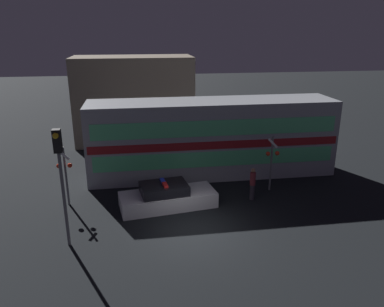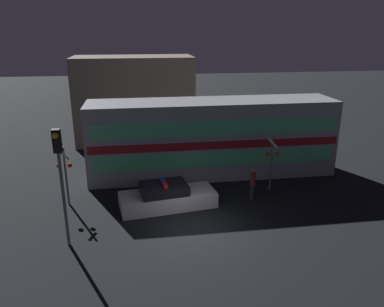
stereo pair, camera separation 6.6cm
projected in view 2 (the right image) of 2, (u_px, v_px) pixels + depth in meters
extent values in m
plane|color=black|center=(195.00, 232.00, 16.26)|extent=(120.00, 120.00, 0.00)
cube|color=#999EA5|center=(212.00, 138.00, 22.29)|extent=(14.48, 3.04, 4.48)
cube|color=maroon|center=(217.00, 145.00, 20.86)|extent=(14.19, 0.03, 0.45)
cube|color=#59D88C|center=(217.00, 159.00, 21.12)|extent=(13.76, 0.02, 0.90)
cube|color=#59D88C|center=(218.00, 128.00, 20.55)|extent=(13.76, 0.02, 0.90)
cube|color=silver|center=(168.00, 200.00, 18.54)|extent=(4.90, 2.43, 0.75)
cube|color=black|center=(164.00, 189.00, 18.29)|extent=(2.45, 1.86, 0.48)
cube|color=red|center=(165.00, 185.00, 17.95)|extent=(0.28, 0.55, 0.12)
cube|color=blue|center=(163.00, 181.00, 18.43)|extent=(0.28, 0.55, 0.12)
cylinder|color=#2D2833|center=(252.00, 192.00, 19.29)|extent=(0.25, 0.25, 0.82)
cylinder|color=maroon|center=(253.00, 179.00, 19.05)|extent=(0.29, 0.29, 0.68)
sphere|color=#8C664C|center=(253.00, 170.00, 18.91)|extent=(0.22, 0.22, 0.22)
cylinder|color=slate|center=(271.00, 164.00, 20.08)|extent=(0.11, 0.11, 3.07)
sphere|color=red|center=(268.00, 154.00, 19.73)|extent=(0.23, 0.23, 0.23)
sphere|color=red|center=(277.00, 153.00, 19.80)|extent=(0.23, 0.23, 0.23)
cube|color=white|center=(273.00, 143.00, 19.64)|extent=(0.58, 0.03, 0.58)
cylinder|color=slate|center=(66.00, 176.00, 18.42)|extent=(0.11, 0.11, 3.03)
sphere|color=red|center=(59.00, 166.00, 18.08)|extent=(0.23, 0.23, 0.23)
sphere|color=red|center=(70.00, 165.00, 18.15)|extent=(0.23, 0.23, 0.23)
cube|color=white|center=(63.00, 155.00, 17.99)|extent=(0.58, 0.03, 0.58)
cylinder|color=slate|center=(64.00, 200.00, 14.73)|extent=(0.13, 0.13, 3.99)
cube|color=black|center=(57.00, 141.00, 13.96)|extent=(0.30, 0.30, 0.90)
sphere|color=gold|center=(55.00, 136.00, 13.69)|extent=(0.23, 0.23, 0.23)
cube|color=#726656|center=(135.00, 100.00, 28.80)|extent=(8.89, 4.02, 6.49)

